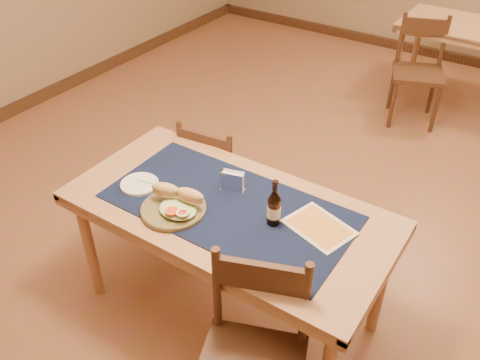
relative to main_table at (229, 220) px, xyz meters
The scene contains 13 objects.
room 1.08m from the main_table, 90.00° to the left, with size 6.04×7.04×2.84m.
main_table is the anchor object (origin of this frame).
placemat 0.09m from the main_table, ahead, with size 1.20×0.60×0.01m, color #0D1633.
baseboard 1.01m from the main_table, 90.00° to the left, with size 6.00×7.00×0.10m.
chair_main_far 0.75m from the main_table, 130.82° to the left, with size 0.43×0.43×0.85m.
chair_main_near 0.70m from the main_table, 47.39° to the right, with size 0.55×0.55×0.93m.
chair_back_near 2.75m from the main_table, 87.66° to the left, with size 0.54×0.54×0.91m.
sandwich_plate 0.28m from the main_table, 138.29° to the right, with size 0.31×0.31×0.12m.
side_plate 0.50m from the main_table, 166.42° to the right, with size 0.19×0.19×0.02m.
fork 0.45m from the main_table, 168.94° to the right, with size 0.14×0.04×0.00m.
beer_bottle 0.30m from the main_table, ahead, with size 0.06×0.06×0.24m.
napkin_holder 0.19m from the main_table, 115.38° to the left, with size 0.13×0.07×0.11m.
menu_card 0.46m from the main_table, 13.13° to the left, with size 0.35×0.29×0.01m.
Camera 1 is at (1.10, -2.36, 2.31)m, focal length 38.00 mm.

